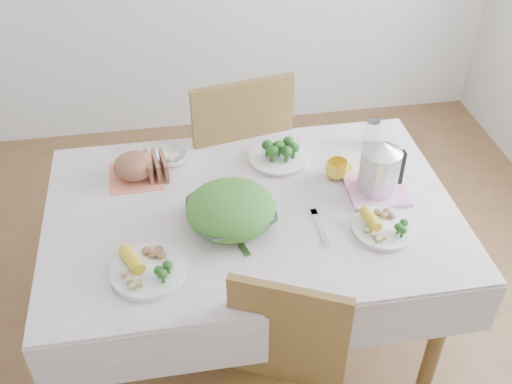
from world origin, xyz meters
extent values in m
plane|color=brown|center=(0.00, 0.00, 0.00)|extent=(3.60, 3.60, 0.00)
cube|color=brown|center=(0.00, 0.00, 0.38)|extent=(1.40, 0.90, 0.75)
cube|color=beige|center=(0.00, 0.00, 0.76)|extent=(1.50, 1.00, 0.01)
cube|color=brown|center=(0.00, 0.67, 0.47)|extent=(0.54, 0.54, 1.03)
imported|color=white|center=(-0.08, -0.07, 0.80)|extent=(0.36, 0.36, 0.07)
cylinder|color=white|center=(-0.38, -0.27, 0.77)|extent=(0.27, 0.27, 0.02)
cylinder|color=white|center=(0.44, -0.20, 0.77)|extent=(0.27, 0.27, 0.02)
cylinder|color=beige|center=(0.16, 0.28, 0.77)|extent=(0.25, 0.25, 0.02)
cube|color=#FD7C5B|center=(-0.42, 0.26, 0.76)|extent=(0.21, 0.21, 0.00)
ellipsoid|color=brown|center=(-0.42, 0.26, 0.82)|extent=(0.20, 0.20, 0.10)
imported|color=white|center=(-0.27, 0.34, 0.78)|extent=(0.14, 0.14, 0.04)
imported|color=yellow|center=(0.36, 0.13, 0.80)|extent=(0.11, 0.11, 0.07)
cylinder|color=white|center=(0.56, 0.33, 0.83)|extent=(0.07, 0.07, 0.11)
cube|color=#FD9BCA|center=(0.48, 0.02, 0.77)|extent=(0.23, 0.23, 0.02)
cylinder|color=#B2B5BA|center=(0.48, 0.02, 0.88)|extent=(0.16, 0.16, 0.21)
cube|color=silver|center=(-0.08, -0.15, 0.76)|extent=(0.08, 0.21, 0.00)
cube|color=silver|center=(0.22, -0.14, 0.76)|extent=(0.03, 0.20, 0.00)
camera|label=1|loc=(-0.26, -1.65, 2.20)|focal=42.00mm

